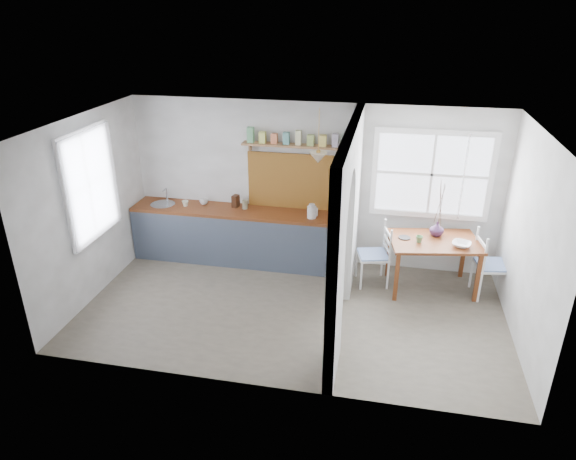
% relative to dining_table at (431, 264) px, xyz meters
% --- Properties ---
extents(floor, '(5.80, 3.20, 0.01)m').
position_rel_dining_table_xyz_m(floor, '(-1.90, -1.00, -0.40)').
color(floor, '#6F6556').
rests_on(floor, ground).
extents(ceiling, '(5.80, 3.20, 0.01)m').
position_rel_dining_table_xyz_m(ceiling, '(-1.90, -1.00, 2.20)').
color(ceiling, white).
rests_on(ceiling, walls).
extents(walls, '(5.81, 3.21, 2.60)m').
position_rel_dining_table_xyz_m(walls, '(-1.90, -1.00, 0.90)').
color(walls, white).
rests_on(walls, floor).
extents(partition, '(0.12, 3.20, 2.60)m').
position_rel_dining_table_xyz_m(partition, '(-1.20, -0.94, 1.06)').
color(partition, white).
rests_on(partition, floor).
extents(kitchen_window, '(0.10, 1.16, 1.50)m').
position_rel_dining_table_xyz_m(kitchen_window, '(-4.77, -1.00, 1.25)').
color(kitchen_window, white).
rests_on(kitchen_window, walls).
extents(nook_window, '(1.76, 0.10, 1.30)m').
position_rel_dining_table_xyz_m(nook_window, '(-0.10, 0.56, 1.20)').
color(nook_window, white).
rests_on(nook_window, walls).
extents(counter, '(3.50, 0.60, 0.90)m').
position_rel_dining_table_xyz_m(counter, '(-3.03, 0.32, 0.06)').
color(counter, brown).
rests_on(counter, floor).
extents(sink, '(0.40, 0.40, 0.02)m').
position_rel_dining_table_xyz_m(sink, '(-4.33, 0.30, 0.49)').
color(sink, '#ABB0B8').
rests_on(sink, counter).
extents(backsplash, '(1.65, 0.03, 0.90)m').
position_rel_dining_table_xyz_m(backsplash, '(-2.11, 0.57, 0.95)').
color(backsplash, olive).
rests_on(backsplash, walls).
extents(shelf, '(1.75, 0.20, 0.21)m').
position_rel_dining_table_xyz_m(shelf, '(-2.11, 0.49, 1.61)').
color(shelf, '#986946').
rests_on(shelf, walls).
extents(pendant_lamp, '(0.26, 0.26, 0.16)m').
position_rel_dining_table_xyz_m(pendant_lamp, '(-1.75, 0.15, 1.48)').
color(pendant_lamp, beige).
rests_on(pendant_lamp, ceiling).
extents(utensil_rail, '(0.02, 0.50, 0.02)m').
position_rel_dining_table_xyz_m(utensil_rail, '(-1.29, -0.10, 1.05)').
color(utensil_rail, '#ABB0B8').
rests_on(utensil_rail, partition).
extents(dining_table, '(1.39, 1.05, 0.79)m').
position_rel_dining_table_xyz_m(dining_table, '(0.00, 0.00, 0.00)').
color(dining_table, brown).
rests_on(dining_table, floor).
extents(chair_left, '(0.54, 0.54, 0.96)m').
position_rel_dining_table_xyz_m(chair_left, '(-0.86, -0.01, 0.09)').
color(chair_left, white).
rests_on(chair_left, floor).
extents(chair_right, '(0.53, 0.53, 1.00)m').
position_rel_dining_table_xyz_m(chair_right, '(0.84, -0.04, 0.10)').
color(chair_right, white).
rests_on(chair_right, floor).
extents(kettle, '(0.20, 0.17, 0.22)m').
position_rel_dining_table_xyz_m(kettle, '(-1.84, 0.21, 0.62)').
color(kettle, silver).
rests_on(kettle, counter).
extents(mug_a, '(0.12, 0.12, 0.10)m').
position_rel_dining_table_xyz_m(mug_a, '(-3.93, 0.29, 0.55)').
color(mug_a, '#EFEACE').
rests_on(mug_a, counter).
extents(mug_b, '(0.17, 0.17, 0.10)m').
position_rel_dining_table_xyz_m(mug_b, '(-3.67, 0.43, 0.56)').
color(mug_b, white).
rests_on(mug_b, counter).
extents(knife_block, '(0.12, 0.14, 0.20)m').
position_rel_dining_table_xyz_m(knife_block, '(-3.12, 0.42, 0.60)').
color(knife_block, '#412114').
rests_on(knife_block, counter).
extents(jar, '(0.11, 0.11, 0.14)m').
position_rel_dining_table_xyz_m(jar, '(-2.95, 0.38, 0.58)').
color(jar, '#7A7456').
rests_on(jar, counter).
extents(towel_magenta, '(0.02, 0.03, 0.52)m').
position_rel_dining_table_xyz_m(towel_magenta, '(-1.32, -0.03, -0.12)').
color(towel_magenta, '#A21661').
rests_on(towel_magenta, counter).
extents(towel_orange, '(0.02, 0.03, 0.49)m').
position_rel_dining_table_xyz_m(towel_orange, '(-1.32, -0.06, -0.15)').
color(towel_orange, '#CE680D').
rests_on(towel_orange, counter).
extents(bowl, '(0.32, 0.32, 0.06)m').
position_rel_dining_table_xyz_m(bowl, '(0.36, -0.14, 0.43)').
color(bowl, white).
rests_on(bowl, dining_table).
extents(table_cup, '(0.12, 0.12, 0.09)m').
position_rel_dining_table_xyz_m(table_cup, '(-0.22, -0.11, 0.44)').
color(table_cup, '#689D62').
rests_on(table_cup, dining_table).
extents(plate, '(0.19, 0.19, 0.01)m').
position_rel_dining_table_xyz_m(plate, '(-0.43, -0.01, 0.40)').
color(plate, black).
rests_on(plate, dining_table).
extents(vase, '(0.25, 0.25, 0.22)m').
position_rel_dining_table_xyz_m(vase, '(0.03, 0.17, 0.50)').
color(vase, '#41244A').
rests_on(vase, dining_table).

